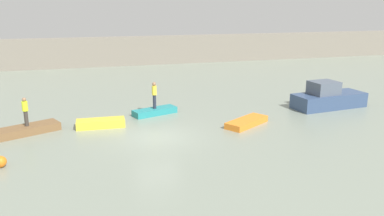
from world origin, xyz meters
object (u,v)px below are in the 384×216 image
at_px(rowboat_yellow, 101,123).
at_px(person_yellow_shirt, 154,94).
at_px(rowboat_brown, 28,130).
at_px(motorboat, 328,98).
at_px(person_hiviz_shirt, 25,110).
at_px(rowboat_teal, 155,111).
at_px(mooring_buoy, 0,162).
at_px(rowboat_orange, 247,122).

xyz_separation_m(rowboat_yellow, person_yellow_shirt, (3.69, 1.82, 1.19)).
relative_size(rowboat_brown, rowboat_yellow, 1.22).
distance_m(rowboat_brown, rowboat_yellow, 4.14).
height_order(motorboat, rowboat_brown, motorboat).
xyz_separation_m(person_hiviz_shirt, person_yellow_shirt, (7.82, 1.87, 0.05)).
relative_size(rowboat_teal, mooring_buoy, 5.57).
xyz_separation_m(rowboat_teal, person_yellow_shirt, (0.00, 0.00, 1.23)).
xyz_separation_m(rowboat_orange, person_hiviz_shirt, (-12.80, 2.10, 1.19)).
bearing_deg(person_hiviz_shirt, rowboat_brown, -90.00).
height_order(rowboat_orange, person_hiviz_shirt, person_hiviz_shirt).
xyz_separation_m(motorboat, rowboat_orange, (-7.32, -2.26, -0.52)).
relative_size(rowboat_orange, person_hiviz_shirt, 1.87).
distance_m(rowboat_orange, person_yellow_shirt, 6.49).
bearing_deg(rowboat_teal, rowboat_brown, 175.26).
xyz_separation_m(motorboat, rowboat_brown, (-20.13, -0.17, -0.48)).
relative_size(rowboat_yellow, person_yellow_shirt, 1.59).
height_order(person_yellow_shirt, mooring_buoy, person_yellow_shirt).
relative_size(rowboat_yellow, rowboat_orange, 0.91).
relative_size(rowboat_brown, rowboat_teal, 1.17).
height_order(rowboat_yellow, rowboat_orange, rowboat_yellow).
bearing_deg(rowboat_yellow, mooring_buoy, -131.80).
bearing_deg(rowboat_teal, mooring_buoy, -159.86).
bearing_deg(mooring_buoy, person_hiviz_shirt, 82.36).
xyz_separation_m(motorboat, person_yellow_shirt, (-12.30, 1.70, 0.73)).
distance_m(rowboat_yellow, person_hiviz_shirt, 4.29).
bearing_deg(person_yellow_shirt, rowboat_teal, 0.00).
distance_m(rowboat_brown, person_hiviz_shirt, 1.16).
relative_size(rowboat_teal, person_yellow_shirt, 1.66).
bearing_deg(motorboat, rowboat_yellow, -179.58).
bearing_deg(person_hiviz_shirt, rowboat_orange, -9.29).
bearing_deg(mooring_buoy, rowboat_yellow, 45.55).
bearing_deg(mooring_buoy, motorboat, 13.52).
distance_m(rowboat_teal, person_yellow_shirt, 1.23).
bearing_deg(person_hiviz_shirt, person_yellow_shirt, 13.45).
height_order(rowboat_teal, person_yellow_shirt, person_yellow_shirt).
xyz_separation_m(rowboat_yellow, person_hiviz_shirt, (-4.14, -0.05, 1.14)).
height_order(rowboat_brown, rowboat_orange, rowboat_brown).
height_order(rowboat_brown, person_hiviz_shirt, person_hiviz_shirt).
xyz_separation_m(rowboat_yellow, rowboat_orange, (8.67, -2.15, -0.05)).
bearing_deg(rowboat_yellow, rowboat_brown, -176.66).
height_order(rowboat_yellow, person_hiviz_shirt, person_hiviz_shirt).
xyz_separation_m(motorboat, rowboat_teal, (-12.30, 1.70, -0.50)).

